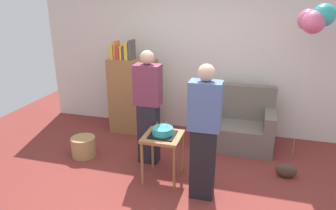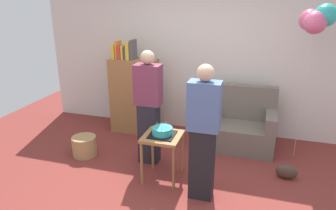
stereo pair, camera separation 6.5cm
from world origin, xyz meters
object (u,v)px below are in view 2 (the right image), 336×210
object	(u,v)px
person_blowing_candles	(149,107)
person_holding_cake	(203,133)
bookshelf	(134,94)
side_table	(162,142)
balloon_bunch	(317,19)
wicker_basket	(84,146)
birthday_cake	(162,132)
handbag	(287,172)
couch	(239,126)

from	to	relation	value
person_blowing_candles	person_holding_cake	xyz separation A→B (m)	(0.89, -0.63, 0.00)
bookshelf	side_table	world-z (taller)	bookshelf
bookshelf	side_table	xyz separation A→B (m)	(0.94, -1.33, -0.16)
balloon_bunch	wicker_basket	bearing A→B (deg)	-163.70
bookshelf	balloon_bunch	xyz separation A→B (m)	(2.70, -0.16, 1.32)
side_table	birthday_cake	bearing A→B (deg)	-88.36
person_blowing_candles	balloon_bunch	distance (m)	2.52
wicker_basket	balloon_bunch	bearing A→B (deg)	16.30
handbag	bookshelf	bearing A→B (deg)	161.00
birthday_cake	wicker_basket	bearing A→B (deg)	168.71
side_table	wicker_basket	size ratio (longest dim) A/B	1.74
couch	wicker_basket	distance (m)	2.42
side_table	person_holding_cake	bearing A→B (deg)	-22.98
person_holding_cake	handbag	distance (m)	1.44
birthday_cake	handbag	world-z (taller)	birthday_cake
person_holding_cake	birthday_cake	bearing A→B (deg)	-17.45
side_table	person_blowing_candles	bearing A→B (deg)	129.83
person_holding_cake	side_table	bearing A→B (deg)	-17.45
wicker_basket	balloon_bunch	world-z (taller)	balloon_bunch
side_table	person_holding_cake	world-z (taller)	person_holding_cake
bookshelf	side_table	size ratio (longest dim) A/B	2.58
person_blowing_candles	balloon_bunch	world-z (taller)	balloon_bunch
handbag	balloon_bunch	size ratio (longest dim) A/B	0.13
wicker_basket	balloon_bunch	distance (m)	3.72
couch	person_holding_cake	world-z (taller)	person_holding_cake
couch	bookshelf	distance (m)	1.84
couch	bookshelf	world-z (taller)	bookshelf
couch	bookshelf	bearing A→B (deg)	177.70
person_holding_cake	handbag	bearing A→B (deg)	-139.71
couch	person_blowing_candles	bearing A→B (deg)	-143.95
handbag	person_holding_cake	bearing A→B (deg)	-145.24
couch	birthday_cake	distance (m)	1.57
couch	person_holding_cake	xyz separation A→B (m)	(-0.31, -1.50, 0.49)
person_holding_cake	handbag	xyz separation A→B (m)	(1.02, 0.71, -0.73)
side_table	birthday_cake	xyz separation A→B (m)	(0.00, -0.00, 0.15)
side_table	balloon_bunch	xyz separation A→B (m)	(1.76, 1.17, 1.48)
side_table	handbag	bearing A→B (deg)	16.47
birthday_cake	person_blowing_candles	bearing A→B (deg)	129.83
birthday_cake	person_blowing_candles	world-z (taller)	person_blowing_candles
person_holding_cake	wicker_basket	distance (m)	2.07
wicker_basket	handbag	bearing A→B (deg)	3.97
side_table	handbag	world-z (taller)	side_table
side_table	handbag	size ratio (longest dim) A/B	2.24
birthday_cake	balloon_bunch	distance (m)	2.50
person_blowing_candles	wicker_basket	distance (m)	1.22
wicker_basket	handbag	xyz separation A→B (m)	(2.91, 0.20, -0.05)
person_blowing_candles	wicker_basket	bearing A→B (deg)	-155.74
bookshelf	person_holding_cake	bearing A→B (deg)	-46.34
couch	bookshelf	size ratio (longest dim) A/B	0.68
couch	balloon_bunch	world-z (taller)	balloon_bunch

